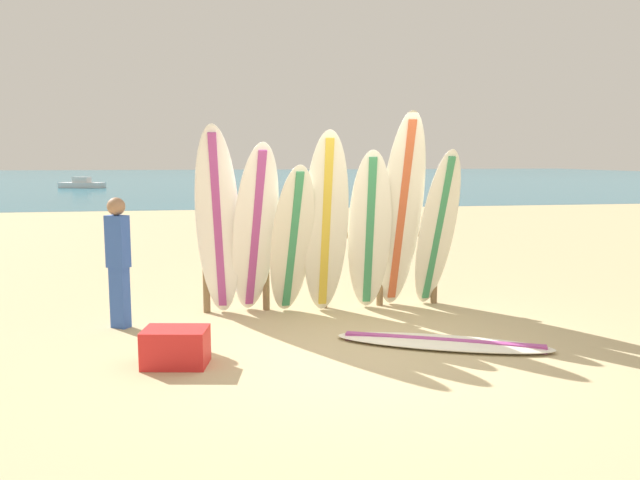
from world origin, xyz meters
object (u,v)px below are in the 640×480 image
(surfboard_leaning_center, at_px, (326,224))
(small_boat_offshore, at_px, (82,184))
(surfboard_leaning_center_left, at_px, (292,241))
(surfboard_leaning_far_right, at_px, (437,230))
(surfboard_rack, at_px, (324,257))
(surfboard_leaning_center_right, at_px, (369,232))
(surfboard_leaning_far_left, at_px, (218,223))
(cooler_box, at_px, (176,347))
(surfboard_leaning_left, at_px, (255,231))
(surfboard_leaning_right, at_px, (401,213))
(beachgoer_standing, at_px, (118,257))
(surfboard_lying_on_sand, at_px, (443,342))

(surfboard_leaning_center, height_order, small_boat_offshore, surfboard_leaning_center)
(surfboard_leaning_center_left, xyz_separation_m, small_boat_offshore, (-9.36, 35.21, -0.70))
(surfboard_leaning_far_right, bearing_deg, surfboard_rack, 166.80)
(surfboard_leaning_center, distance_m, surfboard_leaning_center_right, 0.60)
(small_boat_offshore, bearing_deg, surfboard_leaning_far_left, -76.46)
(surfboard_leaning_center_left, distance_m, cooler_box, 2.24)
(surfboard_leaning_far_left, distance_m, surfboard_leaning_left, 0.46)
(surfboard_leaning_right, relative_size, surfboard_leaning_far_right, 1.22)
(surfboard_leaning_center, bearing_deg, small_boat_offshore, 105.51)
(surfboard_leaning_center_right, bearing_deg, surfboard_leaning_right, -3.62)
(beachgoer_standing, bearing_deg, cooler_box, -64.40)
(surfboard_leaning_center_left, height_order, beachgoer_standing, surfboard_leaning_center_left)
(surfboard_leaning_center_left, distance_m, small_boat_offshore, 36.44)
(surfboard_leaning_left, bearing_deg, surfboard_rack, 22.62)
(surfboard_leaning_left, distance_m, surfboard_leaning_far_right, 2.35)
(surfboard_leaning_far_right, distance_m, surfboard_lying_on_sand, 1.90)
(surfboard_leaning_far_left, relative_size, beachgoer_standing, 1.55)
(surfboard_lying_on_sand, height_order, cooler_box, cooler_box)
(surfboard_rack, relative_size, surfboard_leaning_center, 1.37)
(surfboard_leaning_center, height_order, cooler_box, surfboard_leaning_center)
(surfboard_leaning_far_right, bearing_deg, surfboard_lying_on_sand, -107.47)
(surfboard_rack, distance_m, surfboard_leaning_right, 1.16)
(surfboard_leaning_far_left, height_order, surfboard_leaning_center, surfboard_leaning_far_left)
(surfboard_leaning_right, bearing_deg, cooler_box, -148.49)
(surfboard_leaning_center_left, bearing_deg, surfboard_rack, 40.76)
(surfboard_leaning_far_left, height_order, surfboard_lying_on_sand, surfboard_leaning_far_left)
(beachgoer_standing, bearing_deg, surfboard_leaning_center_right, 4.06)
(surfboard_leaning_center, bearing_deg, surfboard_lying_on_sand, -55.50)
(surfboard_leaning_right, height_order, cooler_box, surfboard_leaning_right)
(surfboard_leaning_left, relative_size, surfboard_lying_on_sand, 0.94)
(surfboard_leaning_center_right, bearing_deg, beachgoer_standing, -175.94)
(surfboard_leaning_far_left, bearing_deg, beachgoer_standing, -169.48)
(surfboard_rack, relative_size, surfboard_leaning_center_left, 1.65)
(surfboard_leaning_far_left, xyz_separation_m, surfboard_leaning_right, (2.29, -0.02, 0.09))
(surfboard_rack, relative_size, surfboard_leaning_center_right, 1.52)
(surfboard_leaning_center, xyz_separation_m, small_boat_offshore, (-9.77, 35.23, -0.90))
(surfboard_leaning_left, bearing_deg, surfboard_leaning_center, -2.68)
(surfboard_leaning_left, xyz_separation_m, surfboard_leaning_right, (1.85, 0.02, 0.19))
(surfboard_leaning_left, xyz_separation_m, cooler_box, (-0.88, -1.65, -0.90))
(surfboard_leaning_right, bearing_deg, surfboard_lying_on_sand, -89.48)
(surfboard_rack, distance_m, surfboard_leaning_far_left, 1.49)
(surfboard_rack, height_order, surfboard_leaning_left, surfboard_leaning_left)
(surfboard_rack, relative_size, small_boat_offshore, 1.04)
(surfboard_lying_on_sand, bearing_deg, surfboard_rack, 116.68)
(surfboard_rack, xyz_separation_m, surfboard_leaning_center, (-0.05, -0.42, 0.47))
(surfboard_leaning_center_left, distance_m, surfboard_lying_on_sand, 2.23)
(surfboard_leaning_far_left, distance_m, surfboard_leaning_right, 2.30)
(cooler_box, bearing_deg, surfboard_rack, 58.72)
(surfboard_leaning_center_left, bearing_deg, surfboard_leaning_far_left, 175.61)
(surfboard_leaning_far_right, bearing_deg, small_boat_offshore, 107.76)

